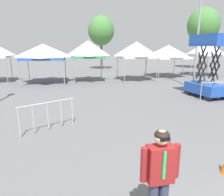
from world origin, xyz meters
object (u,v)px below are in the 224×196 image
(canopy_tent_left_of_center, at_px, (168,52))
(crowd_barrier_mid_lot, at_px, (47,111))
(canopy_tent_right_of_center, at_px, (88,49))
(canopy_tent_behind_left, at_px, (207,48))
(crowd_barrier_by_lift, at_px, (220,88))
(canopy_tent_behind_center, at_px, (137,50))
(light_pole_near_lift, at_px, (200,18))
(person_foreground, at_px, (160,174))
(scissor_lift, at_px, (207,79))
(canopy_tent_center, at_px, (43,52))
(tree_behind_tents_right, at_px, (101,31))
(tree_behind_tents_center, at_px, (203,25))

(canopy_tent_left_of_center, height_order, crowd_barrier_mid_lot, canopy_tent_left_of_center)
(canopy_tent_right_of_center, xyz_separation_m, canopy_tent_behind_left, (12.70, 0.83, 0.05))
(canopy_tent_right_of_center, height_order, crowd_barrier_by_lift, canopy_tent_right_of_center)
(canopy_tent_right_of_center, xyz_separation_m, crowd_barrier_mid_lot, (-3.04, -10.85, -2.06))
(canopy_tent_right_of_center, height_order, canopy_tent_behind_center, canopy_tent_right_of_center)
(light_pole_near_lift, bearing_deg, person_foreground, -127.83)
(canopy_tent_behind_center, bearing_deg, crowd_barrier_by_lift, -76.91)
(crowd_barrier_by_lift, bearing_deg, canopy_tent_behind_left, 55.84)
(canopy_tent_behind_center, bearing_deg, crowd_barrier_mid_lot, -125.31)
(scissor_lift, relative_size, crowd_barrier_mid_lot, 1.93)
(canopy_tent_behind_center, height_order, canopy_tent_behind_left, canopy_tent_behind_left)
(canopy_tent_behind_center, distance_m, scissor_lift, 7.66)
(canopy_tent_center, bearing_deg, tree_behind_tents_right, 54.79)
(person_foreground, xyz_separation_m, light_pole_near_lift, (8.15, 10.50, 3.91))
(person_foreground, distance_m, light_pole_near_lift, 13.85)
(crowd_barrier_mid_lot, bearing_deg, canopy_tent_center, 93.61)
(tree_behind_tents_center, bearing_deg, scissor_lift, -125.75)
(canopy_tent_behind_center, relative_size, tree_behind_tents_right, 0.49)
(canopy_tent_behind_center, height_order, canopy_tent_left_of_center, canopy_tent_behind_center)
(canopy_tent_right_of_center, bearing_deg, canopy_tent_left_of_center, 6.82)
(canopy_tent_center, xyz_separation_m, canopy_tent_behind_center, (8.03, -0.48, 0.13))
(canopy_tent_center, height_order, crowd_barrier_mid_lot, canopy_tent_center)
(canopy_tent_left_of_center, height_order, scissor_lift, scissor_lift)
(canopy_tent_behind_left, bearing_deg, light_pole_near_lift, -133.11)
(scissor_lift, xyz_separation_m, tree_behind_tents_center, (10.91, 15.16, 4.76))
(canopy_tent_left_of_center, height_order, tree_behind_tents_right, tree_behind_tents_right)
(crowd_barrier_by_lift, bearing_deg, tree_behind_tents_right, 99.41)
(canopy_tent_behind_left, xyz_separation_m, tree_behind_tents_right, (-9.54, 8.94, 2.26))
(canopy_tent_center, height_order, canopy_tent_behind_left, canopy_tent_behind_left)
(tree_behind_tents_center, height_order, crowd_barrier_mid_lot, tree_behind_tents_center)
(canopy_tent_behind_center, xyz_separation_m, canopy_tent_behind_left, (8.39, 1.30, 0.11))
(canopy_tent_right_of_center, relative_size, light_pole_near_lift, 0.41)
(person_foreground, bearing_deg, canopy_tent_behind_center, 70.44)
(canopy_tent_right_of_center, bearing_deg, crowd_barrier_mid_lot, -105.65)
(tree_behind_tents_center, bearing_deg, crowd_barrier_by_lift, -123.79)
(person_foreground, distance_m, crowd_barrier_by_lift, 10.13)
(person_foreground, relative_size, light_pole_near_lift, 0.20)
(canopy_tent_behind_left, xyz_separation_m, tree_behind_tents_center, (4.31, 6.58, 3.04))
(canopy_tent_behind_left, relative_size, scissor_lift, 0.97)
(canopy_tent_behind_left, relative_size, tree_behind_tents_right, 0.51)
(canopy_tent_behind_center, relative_size, canopy_tent_behind_left, 0.97)
(scissor_lift, height_order, light_pole_near_lift, light_pole_near_lift)
(scissor_lift, relative_size, tree_behind_tents_right, 0.53)
(canopy_tent_left_of_center, bearing_deg, tree_behind_tents_center, 36.44)
(crowd_barrier_mid_lot, bearing_deg, canopy_tent_left_of_center, 46.18)
(scissor_lift, height_order, crowd_barrier_by_lift, scissor_lift)
(canopy_tent_center, relative_size, canopy_tent_behind_center, 1.06)
(canopy_tent_center, distance_m, scissor_lift, 12.60)
(person_foreground, height_order, crowd_barrier_by_lift, person_foreground)
(canopy_tent_center, distance_m, canopy_tent_left_of_center, 12.09)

